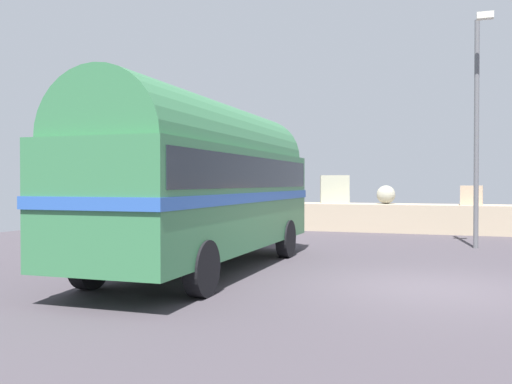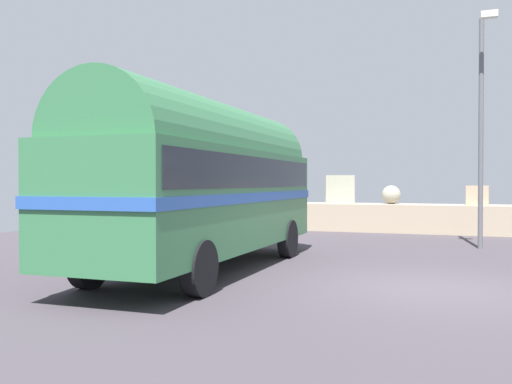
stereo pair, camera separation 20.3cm
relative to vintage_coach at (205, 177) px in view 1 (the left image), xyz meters
name	(u,v)px [view 1 (the left image)]	position (x,y,z in m)	size (l,w,h in m)	color
ground	(429,288)	(4.68, -0.47, -2.04)	(32.00, 26.00, 0.02)	#3E383F
breakwater	(444,215)	(4.85, 11.35, -1.36)	(31.36, 2.16, 2.49)	tan
vintage_coach	(205,177)	(0.00, 0.00, 0.00)	(2.54, 8.61, 3.70)	black
lamp_post	(478,120)	(5.79, 6.29, 1.70)	(0.46, 0.91, 6.67)	#5B5B60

